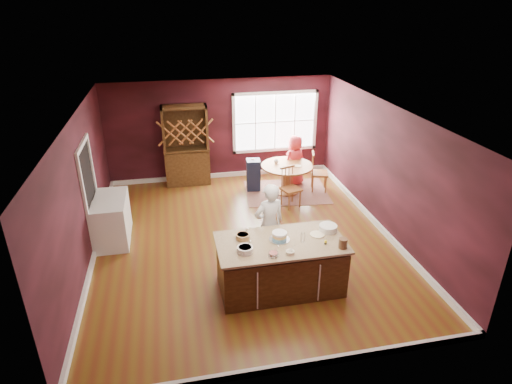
% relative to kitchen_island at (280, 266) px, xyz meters
% --- Properties ---
extents(room_shell, '(7.00, 7.00, 7.00)m').
position_rel_kitchen_island_xyz_m(room_shell, '(-0.33, 1.67, 0.91)').
color(room_shell, brown).
rests_on(room_shell, ground).
extents(window, '(2.36, 0.10, 1.66)m').
position_rel_kitchen_island_xyz_m(window, '(1.17, 5.14, 1.06)').
color(window, white).
rests_on(window, room_shell).
extents(doorway, '(0.08, 1.26, 2.13)m').
position_rel_kitchen_island_xyz_m(doorway, '(-3.30, 2.27, 0.59)').
color(doorway, white).
rests_on(doorway, room_shell).
extents(kitchen_island, '(2.15, 1.12, 0.92)m').
position_rel_kitchen_island_xyz_m(kitchen_island, '(0.00, 0.00, 0.00)').
color(kitchen_island, black).
rests_on(kitchen_island, ground).
extents(dining_table, '(1.31, 1.31, 0.75)m').
position_rel_kitchen_island_xyz_m(dining_table, '(1.16, 3.80, 0.10)').
color(dining_table, brown).
rests_on(dining_table, ground).
extents(baker, '(0.67, 0.52, 1.63)m').
position_rel_kitchen_island_xyz_m(baker, '(-0.02, 0.78, 0.38)').
color(baker, silver).
rests_on(baker, ground).
extents(layer_cake, '(0.35, 0.35, 0.14)m').
position_rel_kitchen_island_xyz_m(layer_cake, '(-0.01, 0.07, 0.55)').
color(layer_cake, white).
rests_on(layer_cake, kitchen_island).
extents(bowl_blue, '(0.26, 0.26, 0.10)m').
position_rel_kitchen_island_xyz_m(bowl_blue, '(-0.64, -0.19, 0.53)').
color(bowl_blue, white).
rests_on(bowl_blue, kitchen_island).
extents(bowl_yellow, '(0.23, 0.23, 0.09)m').
position_rel_kitchen_island_xyz_m(bowl_yellow, '(-0.60, 0.22, 0.53)').
color(bowl_yellow, brown).
rests_on(bowl_yellow, kitchen_island).
extents(bowl_pink, '(0.17, 0.17, 0.06)m').
position_rel_kitchen_island_xyz_m(bowl_pink, '(-0.22, -0.38, 0.51)').
color(bowl_pink, silver).
rests_on(bowl_pink, kitchen_island).
extents(bowl_olive, '(0.14, 0.14, 0.05)m').
position_rel_kitchen_island_xyz_m(bowl_olive, '(0.05, -0.38, 0.51)').
color(bowl_olive, beige).
rests_on(bowl_olive, kitchen_island).
extents(drinking_glass, '(0.08, 0.08, 0.15)m').
position_rel_kitchen_island_xyz_m(drinking_glass, '(0.36, -0.07, 0.56)').
color(drinking_glass, silver).
rests_on(drinking_glass, kitchen_island).
extents(dinner_plate, '(0.25, 0.25, 0.02)m').
position_rel_kitchen_island_xyz_m(dinner_plate, '(0.66, 0.09, 0.49)').
color(dinner_plate, '#FAE1B4').
rests_on(dinner_plate, kitchen_island).
extents(white_tub, '(0.31, 0.31, 0.11)m').
position_rel_kitchen_island_xyz_m(white_tub, '(0.89, 0.19, 0.53)').
color(white_tub, silver).
rests_on(white_tub, kitchen_island).
extents(stoneware_crock, '(0.14, 0.14, 0.17)m').
position_rel_kitchen_island_xyz_m(stoneware_crock, '(0.93, -0.38, 0.57)').
color(stoneware_crock, brown).
rests_on(stoneware_crock, kitchen_island).
extents(toy_figurine, '(0.05, 0.05, 0.08)m').
position_rel_kitchen_island_xyz_m(toy_figurine, '(0.70, -0.22, 0.52)').
color(toy_figurine, yellow).
rests_on(toy_figurine, kitchen_island).
extents(rug, '(2.25, 1.83, 0.01)m').
position_rel_kitchen_island_xyz_m(rug, '(1.16, 3.80, -0.43)').
color(rug, brown).
rests_on(rug, ground).
extents(chair_east, '(0.52, 0.54, 1.05)m').
position_rel_kitchen_island_xyz_m(chair_east, '(2.02, 3.75, 0.08)').
color(chair_east, '#9A6139').
rests_on(chair_east, ground).
extents(chair_south, '(0.52, 0.51, 1.00)m').
position_rel_kitchen_island_xyz_m(chair_south, '(1.05, 2.99, 0.06)').
color(chair_south, brown).
rests_on(chair_south, ground).
extents(chair_north, '(0.45, 0.44, 0.92)m').
position_rel_kitchen_island_xyz_m(chair_north, '(1.49, 4.56, 0.02)').
color(chair_north, brown).
rests_on(chair_north, ground).
extents(seated_woman, '(0.78, 0.68, 1.35)m').
position_rel_kitchen_island_xyz_m(seated_woman, '(1.50, 4.26, 0.24)').
color(seated_woman, red).
rests_on(seated_woman, ground).
extents(high_chair, '(0.38, 0.38, 0.86)m').
position_rel_kitchen_island_xyz_m(high_chair, '(0.36, 4.14, -0.01)').
color(high_chair, '#1E243A').
rests_on(high_chair, ground).
extents(toddler, '(0.18, 0.14, 0.26)m').
position_rel_kitchen_island_xyz_m(toddler, '(0.41, 4.15, 0.37)').
color(toddler, '#8CA5BF').
rests_on(toddler, high_chair).
extents(table_plate, '(0.19, 0.19, 0.01)m').
position_rel_kitchen_island_xyz_m(table_plate, '(1.40, 3.67, 0.32)').
color(table_plate, beige).
rests_on(table_plate, dining_table).
extents(table_cup, '(0.12, 0.12, 0.09)m').
position_rel_kitchen_island_xyz_m(table_cup, '(0.92, 3.98, 0.36)').
color(table_cup, silver).
rests_on(table_cup, dining_table).
extents(hutch, '(1.16, 0.48, 2.12)m').
position_rel_kitchen_island_xyz_m(hutch, '(-1.28, 4.89, 0.62)').
color(hutch, black).
rests_on(hutch, ground).
extents(washer, '(0.64, 0.62, 0.93)m').
position_rel_kitchen_island_xyz_m(washer, '(-2.97, 1.95, 0.03)').
color(washer, silver).
rests_on(washer, ground).
extents(dryer, '(0.63, 0.61, 0.91)m').
position_rel_kitchen_island_xyz_m(dryer, '(-2.97, 2.59, 0.02)').
color(dryer, silver).
rests_on(dryer, ground).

